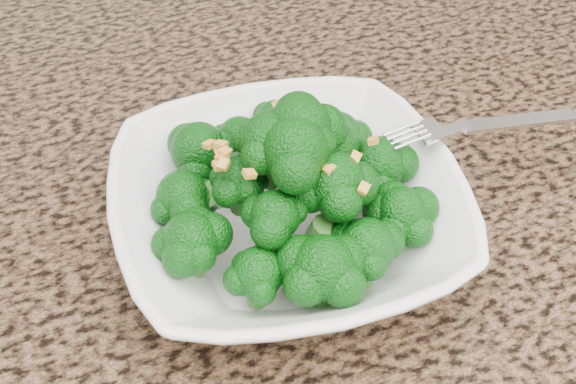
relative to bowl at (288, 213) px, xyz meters
name	(u,v)px	position (x,y,z in m)	size (l,w,h in m)	color
granite_counter	(147,273)	(-0.10, 0.02, -0.04)	(1.64, 1.04, 0.03)	brown
bowl	(288,213)	(0.00, 0.00, 0.00)	(0.24, 0.24, 0.06)	white
broccoli_pile	(288,140)	(0.00, 0.00, 0.07)	(0.21, 0.21, 0.07)	#084E0B
garlic_topping	(288,89)	(0.00, 0.00, 0.11)	(0.13, 0.13, 0.01)	gold
fork	(459,128)	(0.13, 0.00, 0.04)	(0.18, 0.03, 0.01)	silver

